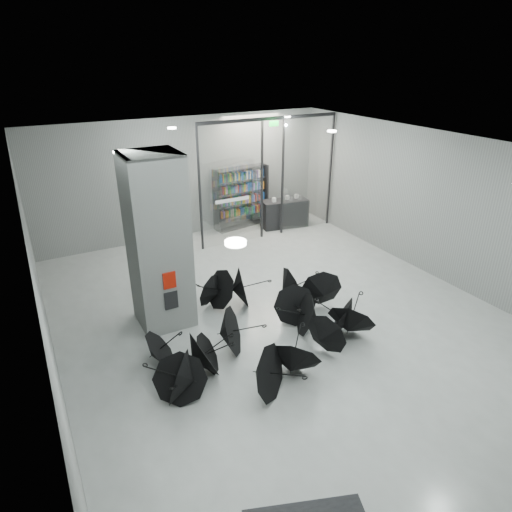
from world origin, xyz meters
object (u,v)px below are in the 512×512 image
bookshelf (241,198)px  umbrella_cluster (264,332)px  column (158,243)px  shop_counter (284,213)px

bookshelf → umbrella_cluster: bookshelf is taller
bookshelf → column: bearing=-141.9°
shop_counter → column: bearing=-136.0°
bookshelf → umbrella_cluster: 7.35m
column → umbrella_cluster: (1.59, -1.98, -1.69)m
umbrella_cluster → bookshelf: bearing=67.0°
bookshelf → shop_counter: size_ratio=1.32×
bookshelf → shop_counter: (1.38, -0.74, -0.60)m
umbrella_cluster → column: bearing=128.8°
column → umbrella_cluster: size_ratio=0.73×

